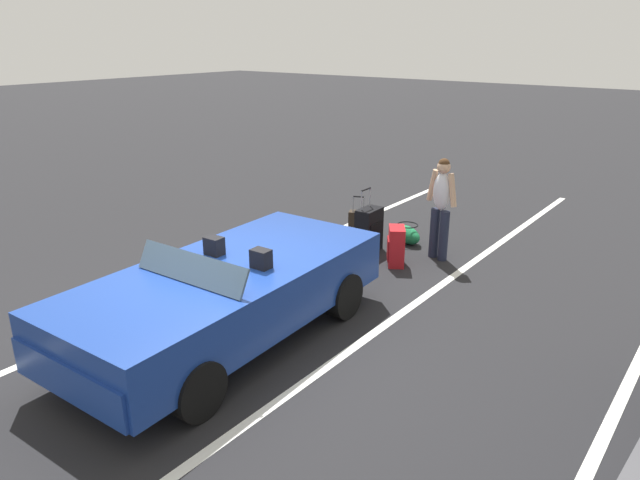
# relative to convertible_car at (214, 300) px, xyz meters

# --- Properties ---
(ground_plane) EXTENTS (80.00, 80.00, 0.00)m
(ground_plane) POSITION_rel_convertible_car_xyz_m (-0.21, -0.01, -0.59)
(ground_plane) COLOR black
(lot_line_near) EXTENTS (18.00, 0.12, 0.01)m
(lot_line_near) POSITION_rel_convertible_car_xyz_m (-0.21, -1.40, -0.59)
(lot_line_near) COLOR silver
(lot_line_near) RESTS_ON ground_plane
(lot_line_mid) EXTENTS (18.00, 0.12, 0.01)m
(lot_line_mid) POSITION_rel_convertible_car_xyz_m (-0.21, 1.30, -0.59)
(lot_line_mid) COLOR silver
(lot_line_mid) RESTS_ON ground_plane
(convertible_car) EXTENTS (4.22, 1.98, 1.24)m
(convertible_car) POSITION_rel_convertible_car_xyz_m (0.00, 0.00, 0.00)
(convertible_car) COLOR navy
(convertible_car) RESTS_ON ground_plane
(suitcase_large_black) EXTENTS (0.49, 0.31, 1.07)m
(suitcase_large_black) POSITION_rel_convertible_car_xyz_m (-3.75, -0.33, -0.22)
(suitcase_large_black) COLOR black
(suitcase_large_black) RESTS_ON ground_plane
(suitcase_medium_bright) EXTENTS (0.47, 0.42, 0.62)m
(suitcase_medium_bright) POSITION_rel_convertible_car_xyz_m (-3.49, 0.35, -0.28)
(suitcase_medium_bright) COLOR red
(suitcase_medium_bright) RESTS_ON ground_plane
(suitcase_small_carryon) EXTENTS (0.32, 0.39, 0.80)m
(suitcase_small_carryon) POSITION_rel_convertible_car_xyz_m (-4.18, -0.83, -0.33)
(suitcase_small_carryon) COLOR #2D2319
(suitcase_small_carryon) RESTS_ON ground_plane
(duffel_bag) EXTENTS (0.55, 0.71, 0.34)m
(duffel_bag) POSITION_rel_convertible_car_xyz_m (-4.50, -0.01, -0.43)
(duffel_bag) COLOR #19723F
(duffel_bag) RESTS_ON ground_plane
(traveler_person) EXTENTS (0.30, 0.60, 1.65)m
(traveler_person) POSITION_rel_convertible_car_xyz_m (-4.16, 0.75, 0.34)
(traveler_person) COLOR #1E2338
(traveler_person) RESTS_ON ground_plane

